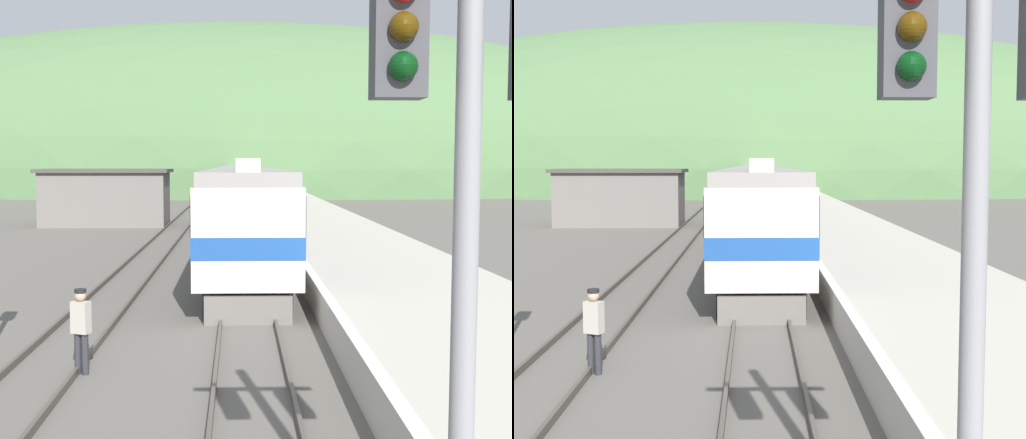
# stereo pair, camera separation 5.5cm
# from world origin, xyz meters

# --- Properties ---
(track_main) EXTENTS (1.52, 180.00, 0.16)m
(track_main) POSITION_xyz_m (0.00, 70.00, 0.08)
(track_main) COLOR #4C443D
(track_main) RESTS_ON ground
(track_siding) EXTENTS (1.52, 180.00, 0.16)m
(track_siding) POSITION_xyz_m (-4.22, 70.00, 0.08)
(track_siding) COLOR #4C443D
(track_siding) RESTS_ON ground
(platform) EXTENTS (5.59, 140.00, 0.93)m
(platform) POSITION_xyz_m (4.64, 50.00, 0.46)
(platform) COLOR #BCB5A5
(platform) RESTS_ON ground
(distant_hills) EXTENTS (170.78, 76.85, 52.84)m
(distant_hills) POSITION_xyz_m (0.00, 120.21, 0.00)
(distant_hills) COLOR #517547
(distant_hills) RESTS_ON ground
(station_shed) EXTENTS (8.71, 4.99, 3.84)m
(station_shed) POSITION_xyz_m (-9.21, 49.76, 1.94)
(station_shed) COLOR slate
(station_shed) RESTS_ON ground
(express_train_lead_car) EXTENTS (3.02, 21.11, 4.36)m
(express_train_lead_car) POSITION_xyz_m (0.00, 29.80, 2.19)
(express_train_lead_car) COLOR black
(express_train_lead_car) RESTS_ON ground
(carriage_second) EXTENTS (3.01, 22.17, 4.00)m
(carriage_second) POSITION_xyz_m (0.00, 52.55, 2.18)
(carriage_second) COLOR black
(carriage_second) RESTS_ON ground
(carriage_third) EXTENTS (3.01, 22.17, 4.00)m
(carriage_third) POSITION_xyz_m (0.00, 75.60, 2.18)
(carriage_third) COLOR black
(carriage_third) RESTS_ON ground
(carriage_fourth) EXTENTS (3.01, 22.17, 4.00)m
(carriage_fourth) POSITION_xyz_m (0.00, 98.65, 2.18)
(carriage_fourth) COLOR black
(carriage_fourth) RESTS_ON ground
(carriage_fifth) EXTENTS (3.01, 22.17, 4.00)m
(carriage_fifth) POSITION_xyz_m (0.00, 121.69, 2.18)
(carriage_fifth) COLOR black
(carriage_fifth) RESTS_ON ground
(signal_mast_main) EXTENTS (2.20, 0.42, 6.74)m
(signal_mast_main) POSITION_xyz_m (1.50, 6.61, 4.40)
(signal_mast_main) COLOR gray
(signal_mast_main) RESTS_ON ground
(track_worker) EXTENTS (0.42, 0.34, 1.73)m
(track_worker) POSITION_xyz_m (-3.41, 15.29, 0.99)
(track_worker) COLOR #2D2D33
(track_worker) RESTS_ON ground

